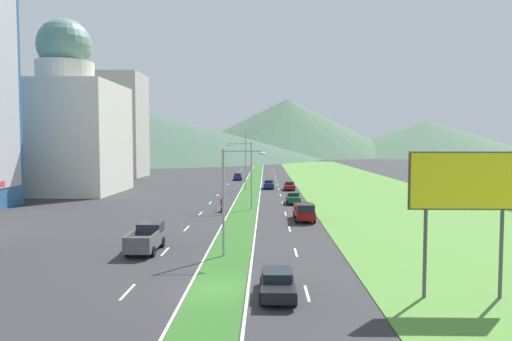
# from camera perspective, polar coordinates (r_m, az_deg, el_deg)

# --- Properties ---
(ground_plane) EXTENTS (600.00, 600.00, 0.00)m
(ground_plane) POSITION_cam_1_polar(r_m,az_deg,el_deg) (27.63, -4.74, -14.46)
(ground_plane) COLOR #2D2D30
(grass_median) EXTENTS (3.20, 240.00, 0.06)m
(grass_median) POSITION_cam_1_polar(r_m,az_deg,el_deg) (86.60, -0.59, -2.16)
(grass_median) COLOR #2D6023
(grass_median) RESTS_ON ground_plane
(grass_verge_right) EXTENTS (24.00, 240.00, 0.06)m
(grass_verge_right) POSITION_cam_1_polar(r_m,az_deg,el_deg) (88.37, 12.89, -2.14)
(grass_verge_right) COLOR #518438
(grass_verge_right) RESTS_ON ground_plane
(lane_dash_left_2) EXTENTS (0.16, 2.80, 0.01)m
(lane_dash_left_2) POSITION_cam_1_polar(r_m,az_deg,el_deg) (28.17, -15.55, -14.22)
(lane_dash_left_2) COLOR silver
(lane_dash_left_2) RESTS_ON ground_plane
(lane_dash_left_3) EXTENTS (0.16, 2.80, 0.01)m
(lane_dash_left_3) POSITION_cam_1_polar(r_m,az_deg,el_deg) (37.28, -11.15, -9.77)
(lane_dash_left_3) COLOR silver
(lane_dash_left_3) RESTS_ON ground_plane
(lane_dash_left_4) EXTENTS (0.16, 2.80, 0.01)m
(lane_dash_left_4) POSITION_cam_1_polar(r_m,az_deg,el_deg) (46.66, -8.56, -7.07)
(lane_dash_left_4) COLOR silver
(lane_dash_left_4) RESTS_ON ground_plane
(lane_dash_left_5) EXTENTS (0.16, 2.80, 0.01)m
(lane_dash_left_5) POSITION_cam_1_polar(r_m,az_deg,el_deg) (56.18, -6.85, -5.27)
(lane_dash_left_5) COLOR silver
(lane_dash_left_5) RESTS_ON ground_plane
(lane_dash_left_6) EXTENTS (0.16, 2.80, 0.01)m
(lane_dash_left_6) POSITION_cam_1_polar(r_m,az_deg,el_deg) (65.76, -5.65, -3.98)
(lane_dash_left_6) COLOR silver
(lane_dash_left_6) RESTS_ON ground_plane
(lane_dash_left_7) EXTENTS (0.16, 2.80, 0.01)m
(lane_dash_left_7) POSITION_cam_1_polar(r_m,az_deg,el_deg) (75.39, -4.76, -3.03)
(lane_dash_left_7) COLOR silver
(lane_dash_left_7) RESTS_ON ground_plane
(lane_dash_left_8) EXTENTS (0.16, 2.80, 0.01)m
(lane_dash_left_8) POSITION_cam_1_polar(r_m,az_deg,el_deg) (85.06, -4.07, -2.29)
(lane_dash_left_8) COLOR silver
(lane_dash_left_8) RESTS_ON ground_plane
(lane_dash_left_9) EXTENTS (0.16, 2.80, 0.01)m
(lane_dash_left_9) POSITION_cam_1_polar(r_m,az_deg,el_deg) (94.74, -3.52, -1.70)
(lane_dash_left_9) COLOR silver
(lane_dash_left_9) RESTS_ON ground_plane
(lane_dash_left_10) EXTENTS (0.16, 2.80, 0.01)m
(lane_dash_left_10) POSITION_cam_1_polar(r_m,az_deg,el_deg) (104.44, -3.07, -1.22)
(lane_dash_left_10) COLOR silver
(lane_dash_left_10) RESTS_ON ground_plane
(lane_dash_left_11) EXTENTS (0.16, 2.80, 0.01)m
(lane_dash_left_11) POSITION_cam_1_polar(r_m,az_deg,el_deg) (114.15, -2.70, -0.82)
(lane_dash_left_11) COLOR silver
(lane_dash_left_11) RESTS_ON ground_plane
(lane_dash_left_12) EXTENTS (0.16, 2.80, 0.01)m
(lane_dash_left_12) POSITION_cam_1_polar(r_m,az_deg,el_deg) (123.87, -2.39, -0.49)
(lane_dash_left_12) COLOR silver
(lane_dash_left_12) RESTS_ON ground_plane
(lane_dash_left_13) EXTENTS (0.16, 2.80, 0.01)m
(lane_dash_left_13) POSITION_cam_1_polar(r_m,az_deg,el_deg) (133.59, -2.12, -0.20)
(lane_dash_left_13) COLOR silver
(lane_dash_left_13) RESTS_ON ground_plane
(lane_dash_left_14) EXTENTS (0.16, 2.80, 0.01)m
(lane_dash_left_14) POSITION_cam_1_polar(r_m,az_deg,el_deg) (143.32, -1.89, 0.05)
(lane_dash_left_14) COLOR silver
(lane_dash_left_14) RESTS_ON ground_plane
(lane_dash_left_15) EXTENTS (0.16, 2.80, 0.01)m
(lane_dash_left_15) POSITION_cam_1_polar(r_m,az_deg,el_deg) (153.06, -1.69, 0.27)
(lane_dash_left_15) COLOR silver
(lane_dash_left_15) RESTS_ON ground_plane
(lane_dash_right_2) EXTENTS (0.16, 2.80, 0.01)m
(lane_dash_right_2) POSITION_cam_1_polar(r_m,az_deg,el_deg) (27.14, 6.30, -14.80)
(lane_dash_right_2) COLOR silver
(lane_dash_right_2) RESTS_ON ground_plane
(lane_dash_right_3) EXTENTS (0.16, 2.80, 0.01)m
(lane_dash_right_3) POSITION_cam_1_polar(r_m,az_deg,el_deg) (36.51, 4.93, -10.00)
(lane_dash_right_3) COLOR silver
(lane_dash_right_3) RESTS_ON ground_plane
(lane_dash_right_4) EXTENTS (0.16, 2.80, 0.01)m
(lane_dash_right_4) POSITION_cam_1_polar(r_m,az_deg,el_deg) (46.05, 4.15, -7.18)
(lane_dash_right_4) COLOR silver
(lane_dash_right_4) RESTS_ON ground_plane
(lane_dash_right_5) EXTENTS (0.16, 2.80, 0.01)m
(lane_dash_right_5) POSITION_cam_1_polar(r_m,az_deg,el_deg) (55.67, 3.64, -5.33)
(lane_dash_right_5) COLOR silver
(lane_dash_right_5) RESTS_ON ground_plane
(lane_dash_right_6) EXTENTS (0.16, 2.80, 0.01)m
(lane_dash_right_6) POSITION_cam_1_polar(r_m,az_deg,el_deg) (65.33, 3.29, -4.02)
(lane_dash_right_6) COLOR silver
(lane_dash_right_6) RESTS_ON ground_plane
(lane_dash_right_7) EXTENTS (0.16, 2.80, 0.01)m
(lane_dash_right_7) POSITION_cam_1_polar(r_m,az_deg,el_deg) (75.02, 3.03, -3.05)
(lane_dash_right_7) COLOR silver
(lane_dash_right_7) RESTS_ON ground_plane
(lane_dash_right_8) EXTENTS (0.16, 2.80, 0.01)m
(lane_dash_right_8) POSITION_cam_1_polar(r_m,az_deg,el_deg) (84.72, 2.82, -2.31)
(lane_dash_right_8) COLOR silver
(lane_dash_right_8) RESTS_ON ground_plane
(lane_dash_right_9) EXTENTS (0.16, 2.80, 0.01)m
(lane_dash_right_9) POSITION_cam_1_polar(r_m,az_deg,el_deg) (94.44, 2.66, -1.71)
(lane_dash_right_9) COLOR silver
(lane_dash_right_9) RESTS_ON ground_plane
(lane_dash_right_10) EXTENTS (0.16, 2.80, 0.01)m
(lane_dash_right_10) POSITION_cam_1_polar(r_m,az_deg,el_deg) (104.17, 2.53, -1.23)
(lane_dash_right_10) COLOR silver
(lane_dash_right_10) RESTS_ON ground_plane
(lane_dash_right_11) EXTENTS (0.16, 2.80, 0.01)m
(lane_dash_right_11) POSITION_cam_1_polar(r_m,az_deg,el_deg) (113.90, 2.42, -0.83)
(lane_dash_right_11) COLOR silver
(lane_dash_right_11) RESTS_ON ground_plane
(lane_dash_right_12) EXTENTS (0.16, 2.80, 0.01)m
(lane_dash_right_12) POSITION_cam_1_polar(r_m,az_deg,el_deg) (123.64, 2.33, -0.49)
(lane_dash_right_12) COLOR silver
(lane_dash_right_12) RESTS_ON ground_plane
(lane_dash_right_13) EXTENTS (0.16, 2.80, 0.01)m
(lane_dash_right_13) POSITION_cam_1_polar(r_m,az_deg,el_deg) (133.38, 2.25, -0.20)
(lane_dash_right_13) COLOR silver
(lane_dash_right_13) RESTS_ON ground_plane
(lane_dash_right_14) EXTENTS (0.16, 2.80, 0.01)m
(lane_dash_right_14) POSITION_cam_1_polar(r_m,az_deg,el_deg) (143.12, 2.19, 0.04)
(lane_dash_right_14) COLOR silver
(lane_dash_right_14) RESTS_ON ground_plane
(lane_dash_right_15) EXTENTS (0.16, 2.80, 0.01)m
(lane_dash_right_15) POSITION_cam_1_polar(r_m,az_deg,el_deg) (152.87, 2.13, 0.26)
(lane_dash_right_15) COLOR silver
(lane_dash_right_15) RESTS_ON ground_plane
(edge_line_median_left) EXTENTS (0.16, 240.00, 0.01)m
(edge_line_median_left) POSITION_cam_1_polar(r_m,az_deg,el_deg) (86.68, -1.75, -2.17)
(edge_line_median_left) COLOR silver
(edge_line_median_left) RESTS_ON ground_plane
(edge_line_median_right) EXTENTS (0.16, 240.00, 0.01)m
(edge_line_median_right) POSITION_cam_1_polar(r_m,az_deg,el_deg) (86.57, 0.57, -2.18)
(edge_line_median_right) COLOR silver
(edge_line_median_right) RESTS_ON ground_plane
(domed_building) EXTENTS (17.41, 17.41, 29.12)m
(domed_building) POSITION_cam_1_polar(r_m,az_deg,el_deg) (84.78, -22.32, 5.15)
(domed_building) COLOR beige
(domed_building) RESTS_ON ground_plane
(midrise_colored) EXTENTS (12.62, 12.62, 25.42)m
(midrise_colored) POSITION_cam_1_polar(r_m,az_deg,el_deg) (119.99, -16.68, 5.32)
(midrise_colored) COLOR #B7B2A8
(midrise_colored) RESTS_ON ground_plane
(hill_far_left) EXTENTS (235.90, 235.90, 30.13)m
(hill_far_left) POSITION_cam_1_polar(r_m,az_deg,el_deg) (270.10, -17.50, 4.68)
(hill_far_left) COLOR #3D5647
(hill_far_left) RESTS_ON ground_plane
(hill_far_center) EXTENTS (149.71, 149.71, 37.19)m
(hill_far_center) POSITION_cam_1_polar(r_m,az_deg,el_deg) (305.98, 3.84, 5.33)
(hill_far_center) COLOR #47664C
(hill_far_center) RESTS_ON ground_plane
(hill_far_right) EXTENTS (135.34, 135.34, 22.46)m
(hill_far_right) POSITION_cam_1_polar(r_m,az_deg,el_deg) (313.36, 20.22, 3.73)
(hill_far_right) COLOR #47664C
(hill_far_right) RESTS_ON ground_plane
(street_lamp_near) EXTENTS (3.23, 0.36, 8.03)m
(street_lamp_near) POSITION_cam_1_polar(r_m,az_deg,el_deg) (34.33, -3.37, -2.87)
(street_lamp_near) COLOR #99999E
(street_lamp_near) RESTS_ON ground_plane
(street_lamp_mid) EXTENTS (3.32, 0.28, 8.52)m
(street_lamp_mid) POSITION_cam_1_polar(r_m,az_deg,el_deg) (58.24, -0.98, -0.01)
(street_lamp_mid) COLOR #99999E
(street_lamp_mid) RESTS_ON ground_plane
(street_lamp_far) EXTENTS (3.22, 0.39, 10.61)m
(street_lamp_far) POSITION_cam_1_polar(r_m,az_deg,el_deg) (82.32, -1.08, 1.75)
(street_lamp_far) COLOR #99999E
(street_lamp_far) RESTS_ON ground_plane
(billboard_roadside) EXTENTS (6.04, 0.28, 8.02)m
(billboard_roadside) POSITION_cam_1_polar(r_m,az_deg,el_deg) (27.23, 24.37, -1.88)
(billboard_roadside) COLOR #4C4C51
(billboard_roadside) RESTS_ON ground_plane
(car_0) EXTENTS (1.98, 4.71, 1.42)m
(car_0) POSITION_cam_1_polar(r_m,az_deg,el_deg) (26.40, 2.67, -13.65)
(car_0) COLOR black
(car_0) RESTS_ON ground_plane
(car_1) EXTENTS (1.93, 4.71, 1.52)m
(car_1) POSITION_cam_1_polar(r_m,az_deg,el_deg) (83.33, 4.14, -1.88)
(car_1) COLOR maroon
(car_1) RESTS_ON ground_plane
(car_2) EXTENTS (1.90, 4.52, 1.56)m
(car_2) POSITION_cam_1_polar(r_m,az_deg,el_deg) (64.81, 4.63, -3.38)
(car_2) COLOR #0C5128
(car_2) RESTS_ON ground_plane
(car_3) EXTENTS (1.90, 4.09, 1.62)m
(car_3) POSITION_cam_1_polar(r_m,az_deg,el_deg) (85.36, 1.58, -1.72)
(car_3) COLOR navy
(car_3) RESTS_ON ground_plane
(car_4) EXTENTS (1.87, 4.19, 1.59)m
(car_4) POSITION_cam_1_polar(r_m,az_deg,el_deg) (105.07, -2.25, -0.75)
(car_4) COLOR navy
(car_4) RESTS_ON ground_plane
(pickup_truck_0) EXTENTS (2.18, 5.40, 2.00)m
(pickup_truck_0) POSITION_cam_1_polar(r_m,az_deg,el_deg) (37.72, -13.32, -8.13)
(pickup_truck_0) COLOR #515459
(pickup_truck_0) RESTS_ON ground_plane
(pickup_truck_1) EXTENTS (2.18, 5.40, 2.00)m
(pickup_truck_1) POSITION_cam_1_polar(r_m,az_deg,el_deg) (50.69, 5.98, -5.09)
(pickup_truck_1) COLOR maroon
(pickup_truck_1) RESTS_ON ground_plane
(motorcycle_rider) EXTENTS (0.36, 2.00, 1.80)m
(motorcycle_rider) POSITION_cam_1_polar(r_m,az_deg,el_deg) (57.10, -4.20, -4.36)
(motorcycle_rider) COLOR black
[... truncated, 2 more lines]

